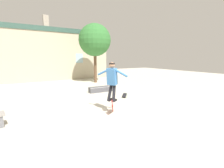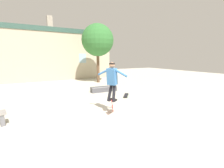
{
  "view_description": "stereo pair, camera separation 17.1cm",
  "coord_description": "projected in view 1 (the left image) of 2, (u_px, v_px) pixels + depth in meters",
  "views": [
    {
      "loc": [
        -2.49,
        -4.66,
        2.08
      ],
      "look_at": [
        0.21,
        0.04,
        1.13
      ],
      "focal_mm": 24.0,
      "sensor_mm": 36.0,
      "label": 1
    },
    {
      "loc": [
        -2.34,
        -4.74,
        2.08
      ],
      "look_at": [
        0.21,
        0.04,
        1.13
      ],
      "focal_mm": 24.0,
      "sensor_mm": 36.0,
      "label": 2
    }
  ],
  "objects": [
    {
      "name": "building_backdrop",
      "position": [
        56.0,
        54.0,
        13.61
      ],
      "size": [
        10.65,
        0.52,
        5.66
      ],
      "color": "#B7A88E",
      "rests_on": "ground_plane"
    },
    {
      "name": "skateboard_resting",
      "position": [
        125.0,
        95.0,
        8.21
      ],
      "size": [
        0.69,
        0.79,
        0.08
      ],
      "rotation": [
        0.0,
        0.0,
        0.89
      ],
      "color": "black",
      "rests_on": "ground_plane"
    },
    {
      "name": "tree_right",
      "position": [
        95.0,
        40.0,
        12.3
      ],
      "size": [
        2.64,
        2.64,
        4.84
      ],
      "color": "brown",
      "rests_on": "ground_plane"
    },
    {
      "name": "ground_plane",
      "position": [
        108.0,
        115.0,
        5.56
      ],
      "size": [
        40.0,
        40.0,
        0.0
      ],
      "primitive_type": "plane",
      "color": "beige"
    },
    {
      "name": "skate_ledge",
      "position": [
        102.0,
        89.0,
        9.31
      ],
      "size": [
        1.67,
        0.47,
        0.33
      ],
      "rotation": [
        0.0,
        0.0,
        -0.03
      ],
      "color": "#4C4C51",
      "rests_on": "ground_plane"
    },
    {
      "name": "skater",
      "position": [
        112.0,
        78.0,
        5.46
      ],
      "size": [
        0.69,
        1.12,
        1.46
      ],
      "rotation": [
        0.0,
        0.0,
        0.52
      ],
      "color": "teal"
    },
    {
      "name": "skateboard_flipping",
      "position": [
        112.0,
        106.0,
        5.59
      ],
      "size": [
        0.41,
        0.75,
        0.68
      ],
      "rotation": [
        0.0,
        0.0,
        1.03
      ],
      "color": "red"
    }
  ]
}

